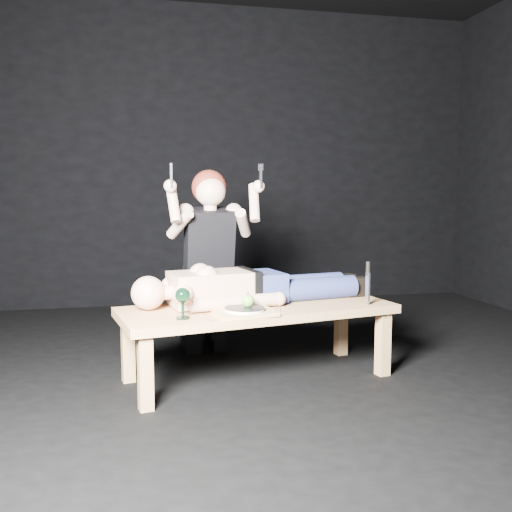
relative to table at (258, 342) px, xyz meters
name	(u,v)px	position (x,y,z in m)	size (l,w,h in m)	color
ground	(311,374)	(0.34, 0.00, -0.23)	(5.00, 5.00, 0.00)	black
back_wall	(238,157)	(0.34, 2.50, 1.27)	(5.00, 5.00, 0.00)	black
table	(258,342)	(0.00, 0.00, 0.00)	(1.65, 0.62, 0.45)	tan
lying_man	(257,282)	(0.02, 0.14, 0.35)	(1.59, 0.48, 0.25)	tan
kneeling_woman	(207,261)	(-0.23, 0.61, 0.44)	(0.71, 0.79, 1.33)	black
serving_tray	(245,312)	(-0.12, -0.21, 0.24)	(0.34, 0.24, 0.02)	tan
plate	(245,309)	(-0.12, -0.21, 0.25)	(0.22, 0.22, 0.02)	white
apple	(248,301)	(-0.10, -0.20, 0.30)	(0.07, 0.07, 0.07)	green
goblet	(183,303)	(-0.47, -0.26, 0.31)	(0.08, 0.08, 0.17)	black
fork_flat	(207,317)	(-0.34, -0.25, 0.23)	(0.02, 0.18, 0.01)	#B2B2B7
knife_flat	(279,310)	(0.09, -0.15, 0.23)	(0.02, 0.18, 0.01)	#B2B2B7
spoon_flat	(265,308)	(0.03, -0.09, 0.23)	(0.02, 0.18, 0.01)	#B2B2B7
carving_knife	(368,283)	(0.67, -0.10, 0.36)	(0.03, 0.04, 0.27)	#B2B2B7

